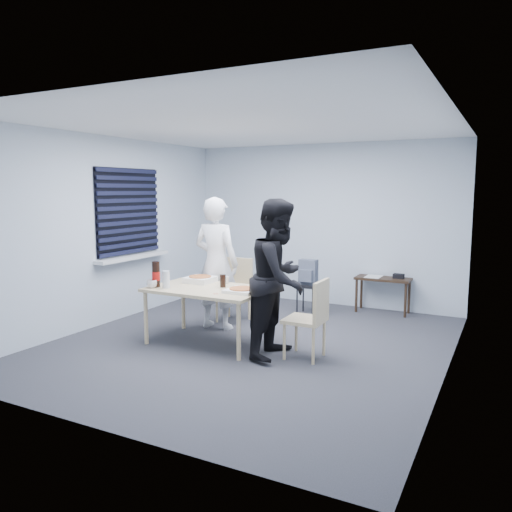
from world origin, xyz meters
The scene contains 19 objects.
room centered at (-2.20, 0.40, 1.44)m, with size 5.00×5.00×5.00m.
dining_table centered at (-0.48, -0.22, 0.63)m, with size 1.41×0.89×0.69m.
chair_far centered at (-0.72, 0.90, 0.51)m, with size 0.42×0.42×0.89m.
chair_right centered at (0.86, -0.18, 0.51)m, with size 0.42×0.42×0.89m.
person_white centered at (-0.74, 0.41, 0.89)m, with size 0.65×0.42×1.77m, color white.
person_black centered at (0.48, -0.23, 0.89)m, with size 0.86×0.47×1.77m, color black.
side_table centered at (1.07, 2.28, 0.46)m, with size 0.81×0.36×0.54m.
stool centered at (0.09, 1.67, 0.35)m, with size 0.33×0.33×0.46m.
backpack centered at (0.09, 1.66, 0.64)m, with size 0.27×0.20×0.38m.
pizza_box_a centered at (-0.76, 0.04, 0.73)m, with size 0.34×0.34×0.08m.
pizza_box_b centered at (0.01, -0.25, 0.71)m, with size 0.35×0.35×0.05m.
mug_a centered at (-1.08, -0.52, 0.73)m, with size 0.12×0.12×0.10m, color silver.
mug_b centered at (-0.43, 0.13, 0.73)m, with size 0.10×0.10×0.09m, color silver.
cola_glass centered at (-0.33, -0.10, 0.76)m, with size 0.07×0.07×0.16m, color black.
soda_bottle centered at (-1.07, -0.45, 0.84)m, with size 0.10×0.10×0.31m.
plastic_cups centered at (-0.92, -0.46, 0.79)m, with size 0.09×0.09×0.21m, color silver.
rubber_band centered at (-0.21, -0.46, 0.69)m, with size 0.05×0.05×0.00m, color red.
papers centered at (0.92, 2.29, 0.55)m, with size 0.23×0.31×0.01m, color white.
black_box centered at (1.29, 2.32, 0.58)m, with size 0.16×0.11×0.07m, color black.
Camera 1 is at (2.76, -5.22, 1.87)m, focal length 35.00 mm.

